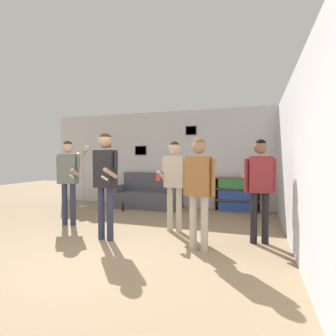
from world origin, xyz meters
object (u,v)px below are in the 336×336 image
object	(u,v)px
bookshelf	(237,195)
person_spectator_far_right	(260,180)
couch	(149,196)
bottle_on_floor	(123,207)
person_spectator_near_bookshelf	(199,182)
person_watcher_holding_cup	(174,176)
floor_lamp	(83,162)
drinking_cup	(243,176)
person_player_foreground_left	(68,173)
person_player_foreground_center	(105,173)

from	to	relation	value
bookshelf	person_spectator_far_right	distance (m)	2.59
couch	bottle_on_floor	world-z (taller)	couch
couch	person_spectator_near_bookshelf	distance (m)	3.60
person_watcher_holding_cup	bottle_on_floor	world-z (taller)	person_watcher_holding_cup
floor_lamp	person_spectator_far_right	size ratio (longest dim) A/B	1.02
bottle_on_floor	drinking_cup	distance (m)	3.20
bookshelf	person_watcher_holding_cup	xyz separation A→B (m)	(-1.00, -2.24, 0.61)
couch	person_player_foreground_left	size ratio (longest dim) A/B	1.06
couch	person_player_foreground_center	bearing A→B (deg)	-81.73
floor_lamp	person_player_foreground_center	distance (m)	3.19
person_player_foreground_left	drinking_cup	bearing A→B (deg)	36.41
floor_lamp	person_player_foreground_left	xyz separation A→B (m)	(0.91, -1.73, -0.20)
floor_lamp	bottle_on_floor	world-z (taller)	floor_lamp
person_player_foreground_left	person_spectator_near_bookshelf	distance (m)	2.91
floor_lamp	person_spectator_far_right	distance (m)	4.94
bookshelf	drinking_cup	bearing A→B (deg)	0.03
person_spectator_near_bookshelf	bottle_on_floor	distance (m)	3.42
floor_lamp	person_player_foreground_center	world-z (taller)	person_player_foreground_center
bottle_on_floor	person_player_foreground_left	bearing A→B (deg)	-103.98
floor_lamp	drinking_cup	bearing A→B (deg)	9.92
person_watcher_holding_cup	person_spectator_far_right	distance (m)	1.53
person_spectator_near_bookshelf	bottle_on_floor	size ratio (longest dim) A/B	6.48
bookshelf	person_spectator_far_right	world-z (taller)	person_spectator_far_right
drinking_cup	couch	bearing A→B (deg)	-175.68
floor_lamp	person_player_foreground_center	xyz separation A→B (m)	(2.16, -2.34, -0.15)
person_player_foreground_left	person_spectator_far_right	xyz separation A→B (m)	(3.72, 0.01, -0.04)
floor_lamp	bookshelf	bearing A→B (deg)	10.26
person_watcher_holding_cup	person_spectator_far_right	xyz separation A→B (m)	(1.51, -0.22, -0.01)
person_spectator_near_bookshelf	bottle_on_floor	bearing A→B (deg)	138.17
couch	person_spectator_far_right	size ratio (longest dim) A/B	1.09
person_watcher_holding_cup	floor_lamp	bearing A→B (deg)	154.38
couch	person_watcher_holding_cup	bearing A→B (deg)	-56.17
bookshelf	person_player_foreground_center	world-z (taller)	person_player_foreground_center
couch	bookshelf	size ratio (longest dim) A/B	1.61
floor_lamp	drinking_cup	distance (m)	4.35
bottle_on_floor	drinking_cup	size ratio (longest dim) A/B	2.75
couch	bottle_on_floor	bearing A→B (deg)	-122.04
bottle_on_floor	drinking_cup	bearing A→B (deg)	16.66
floor_lamp	person_player_foreground_left	world-z (taller)	person_player_foreground_left
person_watcher_holding_cup	person_spectator_near_bookshelf	world-z (taller)	person_watcher_holding_cup
person_spectator_far_right	couch	bearing A→B (deg)	141.76
person_player_foreground_left	person_player_foreground_center	distance (m)	1.39
person_spectator_near_bookshelf	person_spectator_far_right	size ratio (longest dim) A/B	1.00
person_player_foreground_center	bottle_on_floor	bearing A→B (deg)	111.26
person_spectator_near_bookshelf	person_player_foreground_center	bearing A→B (deg)	-179.82
person_player_foreground_left	person_spectator_near_bookshelf	world-z (taller)	person_player_foreground_left
bookshelf	drinking_cup	distance (m)	0.51
bookshelf	bottle_on_floor	size ratio (longest dim) A/B	4.40
person_player_foreground_center	bottle_on_floor	size ratio (longest dim) A/B	6.96
bookshelf	person_spectator_near_bookshelf	size ratio (longest dim) A/B	0.68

